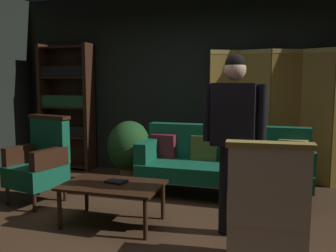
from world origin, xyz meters
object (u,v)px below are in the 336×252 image
Objects in this scene: folding_screen at (285,114)px; potted_plant at (129,148)px; coffee_table at (113,188)px; bookshelf at (67,105)px; armchair_wing_left at (40,162)px; velvet_couch at (224,160)px; book_black_cloth at (116,181)px; standing_figure at (234,128)px; armchair_gilt_accent at (267,211)px.

folding_screen is 2.24m from potted_plant.
folding_screen reaches higher than coffee_table.
bookshelf is 1.97× the size of armchair_wing_left.
velvet_couch is 1.33m from potted_plant.
book_black_cloth is at bearing -126.69° from velvet_couch.
armchair_wing_left is 1.21m from book_black_cloth.
coffee_table is 0.59× the size of standing_figure.
potted_plant is at bearing 140.87° from standing_figure.
bookshelf is 2.26× the size of potted_plant.
standing_figure reaches higher than coffee_table.
armchair_wing_left is at bearing -156.84° from velvet_couch.
armchair_wing_left is at bearing 172.16° from standing_figure.
armchair_gilt_accent is at bearing -93.14° from folding_screen.
potted_plant is at bearing 51.53° from armchair_wing_left.
velvet_couch is 2.27m from armchair_wing_left.
armchair_wing_left is 1.15× the size of potted_plant.
coffee_table is 1.43m from potted_plant.
standing_figure is (2.95, -1.96, -0.04)m from bookshelf.
bookshelf is 1.97× the size of armchair_gilt_accent.
coffee_table is at bearing -128.11° from folding_screen.
bookshelf is 0.97× the size of velvet_couch.
folding_screen is 2.33× the size of potted_plant.
potted_plant is (-1.32, 0.07, 0.07)m from velvet_couch.
folding_screen reaches higher than book_black_cloth.
armchair_gilt_accent is 5.13× the size of book_black_cloth.
book_black_cloth is (0.02, 0.05, 0.06)m from coffee_table.
book_black_cloth is (-0.93, -1.25, -0.02)m from velvet_couch.
velvet_couch is 2.34× the size of potted_plant.
bookshelf is 3.54m from standing_figure.
standing_figure is at bearing 4.10° from coffee_table.
folding_screen is 2.78m from coffee_table.
folding_screen is at bearing 20.48° from potted_plant.
book_black_cloth is (0.40, -1.31, -0.09)m from potted_plant.
velvet_couch is at bearing -15.32° from bookshelf.
bookshelf is 2.74m from book_black_cloth.
velvet_couch is 1.61m from coffee_table.
velvet_couch reaches higher than coffee_table.
velvet_couch is at bearing 54.01° from coffee_table.
standing_figure is 1.32m from book_black_cloth.
coffee_table is (-0.94, -1.30, -0.08)m from velvet_couch.
bookshelf is 2.05× the size of coffee_table.
velvet_couch reaches higher than book_black_cloth.
armchair_wing_left is (-2.67, 0.98, 0.00)m from armchair_gilt_accent.
standing_figure is at bearing -7.84° from armchair_wing_left.
bookshelf reaches higher than standing_figure.
bookshelf reaches higher than folding_screen.
velvet_couch is at bearing 23.16° from armchair_wing_left.
book_black_cloth is (-1.66, -2.08, -0.55)m from folding_screen.
potted_plant is at bearing 106.75° from book_black_cloth.
standing_figure is (-0.33, 0.66, 0.54)m from armchair_gilt_accent.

